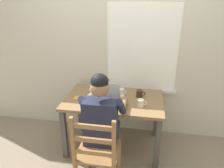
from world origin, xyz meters
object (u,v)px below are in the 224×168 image
object	(u,v)px
laptop	(105,99)
book_stack_main	(96,89)
coffee_mug_white	(141,103)
desk	(114,106)
wooden_chair	(97,153)
computer_mouse	(125,104)
coffee_mug_spare	(121,92)
landscape_photo_print	(79,98)
seated_person	(103,119)
coffee_mug_dark	(140,94)

from	to	relation	value
laptop	book_stack_main	xyz separation A→B (m)	(-0.19, 0.31, -0.03)
coffee_mug_white	book_stack_main	bearing A→B (deg)	151.57
desk	wooden_chair	world-z (taller)	wooden_chair
computer_mouse	coffee_mug_spare	distance (m)	0.30
coffee_mug_white	book_stack_main	size ratio (longest dim) A/B	0.65
book_stack_main	laptop	bearing A→B (deg)	-58.10
book_stack_main	landscape_photo_print	size ratio (longest dim) A/B	1.37
laptop	book_stack_main	size ratio (longest dim) A/B	1.86
seated_person	coffee_mug_white	distance (m)	0.50
desk	coffee_mug_dark	xyz separation A→B (m)	(0.32, 0.11, 0.15)
coffee_mug_dark	coffee_mug_spare	world-z (taller)	coffee_mug_dark
wooden_chair	coffee_mug_dark	xyz separation A→B (m)	(0.37, 0.84, 0.30)
desk	laptop	world-z (taller)	laptop
desk	coffee_mug_dark	bearing A→B (deg)	18.55
desk	book_stack_main	bearing A→B (deg)	145.94
desk	landscape_photo_print	size ratio (longest dim) A/B	9.44
coffee_mug_white	coffee_mug_dark	distance (m)	0.26
coffee_mug_spare	wooden_chair	bearing A→B (deg)	-98.06
coffee_mug_dark	book_stack_main	bearing A→B (deg)	172.33
seated_person	coffee_mug_dark	bearing A→B (deg)	56.76
laptop	coffee_mug_spare	bearing A→B (deg)	57.59
wooden_chair	computer_mouse	bearing A→B (deg)	70.05
wooden_chair	computer_mouse	world-z (taller)	wooden_chair
desk	computer_mouse	bearing A→B (deg)	-45.60
laptop	coffee_mug_white	xyz separation A→B (m)	(0.42, -0.03, -0.01)
coffee_mug_white	coffee_mug_spare	bearing A→B (deg)	135.05
coffee_mug_dark	coffee_mug_spare	distance (m)	0.24
seated_person	coffee_mug_white	xyz separation A→B (m)	(0.39, 0.30, 0.07)
seated_person	coffee_mug_spare	world-z (taller)	seated_person
coffee_mug_dark	coffee_mug_white	bearing A→B (deg)	-84.22
laptop	landscape_photo_print	world-z (taller)	laptop
desk	seated_person	distance (m)	0.46
coffee_mug_white	landscape_photo_print	distance (m)	0.79
laptop	coffee_mug_white	bearing A→B (deg)	-3.49
landscape_photo_print	seated_person	bearing A→B (deg)	-42.59
coffee_mug_dark	landscape_photo_print	size ratio (longest dim) A/B	0.90
seated_person	landscape_photo_print	xyz separation A→B (m)	(-0.39, 0.40, 0.03)
desk	landscape_photo_print	distance (m)	0.45
coffee_mug_white	book_stack_main	world-z (taller)	coffee_mug_white
coffee_mug_spare	book_stack_main	distance (m)	0.35
seated_person	laptop	bearing A→B (deg)	95.88
coffee_mug_white	book_stack_main	xyz separation A→B (m)	(-0.62, 0.33, -0.02)
coffee_mug_dark	wooden_chair	bearing A→B (deg)	-113.55
seated_person	coffee_mug_white	world-z (taller)	seated_person
desk	seated_person	world-z (taller)	seated_person
desk	coffee_mug_spare	bearing A→B (deg)	59.51
wooden_chair	book_stack_main	bearing A→B (deg)	103.80
laptop	coffee_mug_dark	xyz separation A→B (m)	(0.40, 0.23, -0.01)
coffee_mug_white	coffee_mug_dark	xyz separation A→B (m)	(-0.03, 0.25, 0.00)
seated_person	landscape_photo_print	distance (m)	0.56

